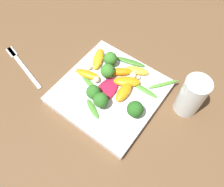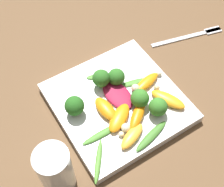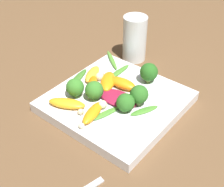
% 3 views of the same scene
% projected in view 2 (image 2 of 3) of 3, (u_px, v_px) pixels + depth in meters
% --- Properties ---
extents(ground_plane, '(2.40, 2.40, 0.00)m').
position_uv_depth(ground_plane, '(118.00, 105.00, 0.70)').
color(ground_plane, brown).
extents(plate, '(0.26, 0.26, 0.02)m').
position_uv_depth(plate, '(118.00, 103.00, 0.69)').
color(plate, white).
rests_on(plate, ground_plane).
extents(drinking_glass, '(0.06, 0.06, 0.12)m').
position_uv_depth(drinking_glass, '(56.00, 170.00, 0.55)').
color(drinking_glass, white).
rests_on(drinking_glass, ground_plane).
extents(fork, '(0.20, 0.06, 0.01)m').
position_uv_depth(fork, '(195.00, 35.00, 0.82)').
color(fork, silver).
rests_on(fork, ground_plane).
extents(radicchio_leaf_0, '(0.06, 0.09, 0.01)m').
position_uv_depth(radicchio_leaf_0, '(118.00, 94.00, 0.68)').
color(radicchio_leaf_0, maroon).
rests_on(radicchio_leaf_0, plate).
extents(orange_segment_0, '(0.07, 0.05, 0.02)m').
position_uv_depth(orange_segment_0, '(132.00, 136.00, 0.62)').
color(orange_segment_0, '#FCAD33').
rests_on(orange_segment_0, plate).
extents(orange_segment_1, '(0.07, 0.07, 0.02)m').
position_uv_depth(orange_segment_1, '(138.00, 115.00, 0.65)').
color(orange_segment_1, orange).
rests_on(orange_segment_1, plate).
extents(orange_segment_2, '(0.03, 0.07, 0.02)m').
position_uv_depth(orange_segment_2, '(106.00, 109.00, 0.65)').
color(orange_segment_2, orange).
rests_on(orange_segment_2, plate).
extents(orange_segment_3, '(0.06, 0.08, 0.02)m').
position_uv_depth(orange_segment_3, '(168.00, 99.00, 0.67)').
color(orange_segment_3, orange).
rests_on(orange_segment_3, plate).
extents(orange_segment_4, '(0.08, 0.07, 0.02)m').
position_uv_depth(orange_segment_4, '(119.00, 118.00, 0.64)').
color(orange_segment_4, orange).
rests_on(orange_segment_4, plate).
extents(orange_segment_5, '(0.08, 0.04, 0.02)m').
position_uv_depth(orange_segment_5, '(146.00, 82.00, 0.70)').
color(orange_segment_5, orange).
rests_on(orange_segment_5, plate).
extents(broccoli_floret_0, '(0.04, 0.04, 0.05)m').
position_uv_depth(broccoli_floret_0, '(74.00, 106.00, 0.64)').
color(broccoli_floret_0, '#84AD5B').
rests_on(broccoli_floret_0, plate).
extents(broccoli_floret_1, '(0.04, 0.04, 0.04)m').
position_uv_depth(broccoli_floret_1, '(140.00, 98.00, 0.65)').
color(broccoli_floret_1, '#84AD5B').
rests_on(broccoli_floret_1, plate).
extents(broccoli_floret_2, '(0.04, 0.04, 0.05)m').
position_uv_depth(broccoli_floret_2, '(101.00, 78.00, 0.68)').
color(broccoli_floret_2, '#84AD5B').
rests_on(broccoli_floret_2, plate).
extents(broccoli_floret_3, '(0.04, 0.04, 0.04)m').
position_uv_depth(broccoli_floret_3, '(158.00, 107.00, 0.64)').
color(broccoli_floret_3, '#84AD5B').
rests_on(broccoli_floret_3, plate).
extents(broccoli_floret_4, '(0.04, 0.04, 0.04)m').
position_uv_depth(broccoli_floret_4, '(116.00, 77.00, 0.69)').
color(broccoli_floret_4, '#7A9E51').
rests_on(broccoli_floret_4, plate).
extents(arugula_sprig_0, '(0.06, 0.08, 0.01)m').
position_uv_depth(arugula_sprig_0, '(98.00, 161.00, 0.59)').
color(arugula_sprig_0, '#518E33').
rests_on(arugula_sprig_0, plate).
extents(arugula_sprig_1, '(0.09, 0.02, 0.01)m').
position_uv_depth(arugula_sprig_1, '(103.00, 133.00, 0.63)').
color(arugula_sprig_1, '#47842D').
rests_on(arugula_sprig_1, plate).
extents(arugula_sprig_2, '(0.07, 0.03, 0.00)m').
position_uv_depth(arugula_sprig_2, '(134.00, 82.00, 0.70)').
color(arugula_sprig_2, '#47842D').
rests_on(arugula_sprig_2, plate).
extents(arugula_sprig_3, '(0.09, 0.04, 0.01)m').
position_uv_depth(arugula_sprig_3, '(151.00, 136.00, 0.62)').
color(arugula_sprig_3, '#3D7528').
rests_on(arugula_sprig_3, plate).
extents(arugula_sprig_4, '(0.06, 0.04, 0.00)m').
position_uv_depth(arugula_sprig_4, '(100.00, 77.00, 0.71)').
color(arugula_sprig_4, '#47842D').
rests_on(arugula_sprig_4, plate).
extents(macadamia_nut_0, '(0.01, 0.01, 0.01)m').
position_uv_depth(macadamia_nut_0, '(157.00, 87.00, 0.69)').
color(macadamia_nut_0, beige).
rests_on(macadamia_nut_0, plate).
extents(macadamia_nut_1, '(0.02, 0.02, 0.02)m').
position_uv_depth(macadamia_nut_1, '(126.00, 128.00, 0.63)').
color(macadamia_nut_1, beige).
rests_on(macadamia_nut_1, plate).
extents(macadamia_nut_2, '(0.01, 0.01, 0.01)m').
position_uv_depth(macadamia_nut_2, '(121.00, 134.00, 0.62)').
color(macadamia_nut_2, beige).
rests_on(macadamia_nut_2, plate).
extents(macadamia_nut_3, '(0.01, 0.01, 0.01)m').
position_uv_depth(macadamia_nut_3, '(159.00, 74.00, 0.71)').
color(macadamia_nut_3, beige).
rests_on(macadamia_nut_3, plate).
extents(macadamia_nut_4, '(0.02, 0.02, 0.02)m').
position_uv_depth(macadamia_nut_4, '(134.00, 87.00, 0.69)').
color(macadamia_nut_4, beige).
rests_on(macadamia_nut_4, plate).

